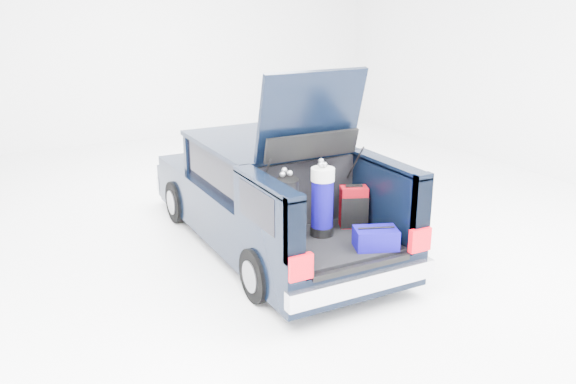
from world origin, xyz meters
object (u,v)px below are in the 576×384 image
black_golf_bag (286,210)px  blue_golf_bag (322,201)px  red_suitcase (354,207)px  car (267,196)px  blue_duffel (376,238)px

black_golf_bag → blue_golf_bag: size_ratio=0.95×
red_suitcase → blue_golf_bag: 0.50m
car → blue_golf_bag: 1.42m
red_suitcase → blue_golf_bag: (-0.47, -0.05, 0.16)m
red_suitcase → blue_golf_bag: bearing=-151.7°
car → blue_duffel: car is taller
blue_duffel → black_golf_bag: bearing=165.0°
red_suitcase → black_golf_bag: (-0.94, -0.08, 0.14)m
car → blue_golf_bag: size_ratio=5.13×
black_golf_bag → blue_duffel: black_golf_bag is taller
car → blue_golf_bag: bearing=-88.7°
car → black_golf_bag: car is taller
car → blue_golf_bag: (0.03, -1.38, 0.34)m
car → red_suitcase: 1.43m
red_suitcase → black_golf_bag: size_ratio=0.60×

